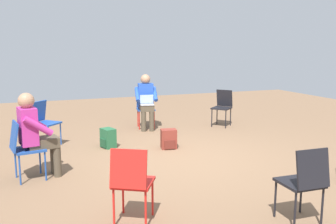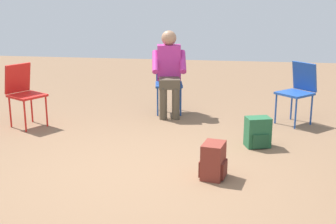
{
  "view_description": "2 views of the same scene",
  "coord_description": "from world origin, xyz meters",
  "px_view_note": "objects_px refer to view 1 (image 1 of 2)",
  "views": [
    {
      "loc": [
        -5.52,
        2.43,
        1.87
      ],
      "look_at": [
        -0.09,
        0.34,
        0.84
      ],
      "focal_mm": 40.0,
      "sensor_mm": 36.0,
      "label": 1
    },
    {
      "loc": [
        0.94,
        -4.36,
        1.83
      ],
      "look_at": [
        0.22,
        0.38,
        0.56
      ],
      "focal_mm": 50.0,
      "sensor_mm": 36.0,
      "label": 2
    }
  ],
  "objects_px": {
    "chair_northwest": "(132,180)",
    "chair_west": "(304,180)",
    "chair_northeast": "(44,120)",
    "chair_southeast": "(223,105)",
    "backpack_by_empty_chair": "(169,140)",
    "backpack_near_laptop_user": "(108,139)",
    "person_in_magenta": "(35,131)",
    "chair_north": "(24,146)",
    "chair_east": "(145,106)",
    "person_with_laptop": "(146,99)"
  },
  "relations": [
    {
      "from": "chair_northwest",
      "to": "chair_west",
      "type": "relative_size",
      "value": 1.0
    },
    {
      "from": "chair_west",
      "to": "chair_northeast",
      "type": "bearing_deg",
      "value": 120.86
    },
    {
      "from": "chair_west",
      "to": "chair_northwest",
      "type": "bearing_deg",
      "value": 160.98
    },
    {
      "from": "chair_northwest",
      "to": "chair_southeast",
      "type": "distance_m",
      "value": 5.25
    },
    {
      "from": "chair_southeast",
      "to": "backpack_by_empty_chair",
      "type": "height_order",
      "value": "chair_southeast"
    },
    {
      "from": "chair_west",
      "to": "backpack_by_empty_chair",
      "type": "bearing_deg",
      "value": 96.42
    },
    {
      "from": "chair_northwest",
      "to": "chair_southeast",
      "type": "relative_size",
      "value": 1.0
    },
    {
      "from": "backpack_near_laptop_user",
      "to": "person_in_magenta",
      "type": "bearing_deg",
      "value": 134.17
    },
    {
      "from": "chair_northeast",
      "to": "backpack_near_laptop_user",
      "type": "xyz_separation_m",
      "value": [
        -0.57,
        -1.1,
        -0.34
      ]
    },
    {
      "from": "chair_northwest",
      "to": "backpack_by_empty_chair",
      "type": "relative_size",
      "value": 2.36
    },
    {
      "from": "chair_north",
      "to": "chair_east",
      "type": "bearing_deg",
      "value": 125.94
    },
    {
      "from": "chair_north",
      "to": "backpack_near_laptop_user",
      "type": "relative_size",
      "value": 2.36
    },
    {
      "from": "person_with_laptop",
      "to": "person_in_magenta",
      "type": "height_order",
      "value": "same"
    },
    {
      "from": "backpack_near_laptop_user",
      "to": "backpack_by_empty_chair",
      "type": "relative_size",
      "value": 1.0
    },
    {
      "from": "chair_southeast",
      "to": "chair_east",
      "type": "xyz_separation_m",
      "value": [
        0.51,
        1.75,
        0.0
      ]
    },
    {
      "from": "chair_southeast",
      "to": "backpack_by_empty_chair",
      "type": "relative_size",
      "value": 2.36
    },
    {
      "from": "chair_west",
      "to": "backpack_near_laptop_user",
      "type": "relative_size",
      "value": 2.36
    },
    {
      "from": "chair_southeast",
      "to": "chair_west",
      "type": "bearing_deg",
      "value": 119.58
    },
    {
      "from": "person_with_laptop",
      "to": "chair_north",
      "type": "bearing_deg",
      "value": 55.74
    },
    {
      "from": "chair_north",
      "to": "person_with_laptop",
      "type": "distance_m",
      "value": 3.67
    },
    {
      "from": "chair_west",
      "to": "backpack_by_empty_chair",
      "type": "xyz_separation_m",
      "value": [
        3.3,
        0.24,
        -0.34
      ]
    },
    {
      "from": "person_in_magenta",
      "to": "person_with_laptop",
      "type": "bearing_deg",
      "value": 126.03
    },
    {
      "from": "chair_west",
      "to": "person_in_magenta",
      "type": "distance_m",
      "value": 3.59
    },
    {
      "from": "chair_west",
      "to": "backpack_near_laptop_user",
      "type": "bearing_deg",
      "value": 110.88
    },
    {
      "from": "person_in_magenta",
      "to": "backpack_by_empty_chair",
      "type": "relative_size",
      "value": 3.44
    },
    {
      "from": "chair_north",
      "to": "chair_southeast",
      "type": "relative_size",
      "value": 1.0
    },
    {
      "from": "person_with_laptop",
      "to": "backpack_by_empty_chair",
      "type": "relative_size",
      "value": 3.44
    },
    {
      "from": "chair_north",
      "to": "person_in_magenta",
      "type": "bearing_deg",
      "value": 90.0
    },
    {
      "from": "backpack_near_laptop_user",
      "to": "backpack_by_empty_chair",
      "type": "xyz_separation_m",
      "value": [
        -0.47,
        -1.03,
        0.0
      ]
    },
    {
      "from": "chair_northeast",
      "to": "person_in_magenta",
      "type": "distance_m",
      "value": 1.85
    },
    {
      "from": "person_in_magenta",
      "to": "backpack_near_laptop_user",
      "type": "distance_m",
      "value": 1.88
    },
    {
      "from": "chair_northeast",
      "to": "backpack_near_laptop_user",
      "type": "height_order",
      "value": "chair_northeast"
    },
    {
      "from": "person_in_magenta",
      "to": "chair_west",
      "type": "bearing_deg",
      "value": 35.74
    },
    {
      "from": "chair_southeast",
      "to": "chair_east",
      "type": "bearing_deg",
      "value": 32.81
    },
    {
      "from": "chair_northeast",
      "to": "backpack_by_empty_chair",
      "type": "height_order",
      "value": "chair_northeast"
    },
    {
      "from": "chair_north",
      "to": "person_in_magenta",
      "type": "xyz_separation_m",
      "value": [
        0.03,
        -0.16,
        0.2
      ]
    },
    {
      "from": "chair_northwest",
      "to": "backpack_near_laptop_user",
      "type": "relative_size",
      "value": 2.36
    },
    {
      "from": "chair_southeast",
      "to": "backpack_by_empty_chair",
      "type": "bearing_deg",
      "value": 85.41
    },
    {
      "from": "chair_northeast",
      "to": "chair_west",
      "type": "distance_m",
      "value": 4.94
    },
    {
      "from": "chair_northeast",
      "to": "person_with_laptop",
      "type": "relative_size",
      "value": 0.69
    },
    {
      "from": "chair_north",
      "to": "chair_northwest",
      "type": "bearing_deg",
      "value": 19.96
    },
    {
      "from": "chair_southeast",
      "to": "chair_east",
      "type": "distance_m",
      "value": 1.82
    },
    {
      "from": "chair_northeast",
      "to": "chair_southeast",
      "type": "bearing_deg",
      "value": 139.48
    },
    {
      "from": "chair_north",
      "to": "person_in_magenta",
      "type": "height_order",
      "value": "person_in_magenta"
    },
    {
      "from": "person_in_magenta",
      "to": "backpack_near_laptop_user",
      "type": "xyz_separation_m",
      "value": [
        1.26,
        -1.29,
        -0.54
      ]
    },
    {
      "from": "chair_northwest",
      "to": "chair_north",
      "type": "distance_m",
      "value": 2.11
    },
    {
      "from": "chair_northwest",
      "to": "backpack_near_laptop_user",
      "type": "height_order",
      "value": "chair_northwest"
    },
    {
      "from": "chair_southeast",
      "to": "backpack_near_laptop_user",
      "type": "relative_size",
      "value": 2.36
    },
    {
      "from": "chair_west",
      "to": "chair_southeast",
      "type": "bearing_deg",
      "value": 72.71
    },
    {
      "from": "person_in_magenta",
      "to": "backpack_near_laptop_user",
      "type": "bearing_deg",
      "value": 124.22
    }
  ]
}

